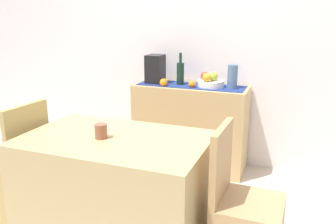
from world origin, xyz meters
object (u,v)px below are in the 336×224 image
object	(u,v)px
ceramic_vase	(232,77)
sideboard_console	(190,127)
coffee_maker	(155,69)
wine_bottle	(180,73)
chair_near_window	(17,181)
dining_table	(117,188)
fruit_bowl	(211,84)
coffee_cup	(101,131)

from	to	relation	value
ceramic_vase	sideboard_console	bearing A→B (deg)	180.00
coffee_maker	wine_bottle	bearing A→B (deg)	-0.00
coffee_maker	ceramic_vase	bearing A→B (deg)	0.00
wine_bottle	chair_near_window	size ratio (longest dim) A/B	0.35
wine_bottle	sideboard_console	bearing A→B (deg)	0.00
ceramic_vase	dining_table	size ratio (longest dim) A/B	0.18
dining_table	coffee_maker	bearing A→B (deg)	101.14
fruit_bowl	coffee_cup	distance (m)	1.41
coffee_maker	chair_near_window	world-z (taller)	coffee_maker
sideboard_console	dining_table	world-z (taller)	sideboard_console
sideboard_console	wine_bottle	distance (m)	0.55
sideboard_console	coffee_maker	size ratio (longest dim) A/B	3.92
sideboard_console	coffee_cup	distance (m)	1.42
fruit_bowl	chair_near_window	world-z (taller)	fruit_bowl
ceramic_vase	chair_near_window	distance (m)	2.04
ceramic_vase	chair_near_window	xyz separation A→B (m)	(-1.40, -1.32, -0.69)
sideboard_console	fruit_bowl	bearing A→B (deg)	0.00
ceramic_vase	coffee_cup	bearing A→B (deg)	-113.56
ceramic_vase	dining_table	xyz separation A→B (m)	(-0.52, -1.32, -0.59)
sideboard_console	coffee_maker	world-z (taller)	coffee_maker
coffee_cup	sideboard_console	bearing A→B (deg)	81.88
sideboard_console	ceramic_vase	distance (m)	0.67
coffee_maker	chair_near_window	distance (m)	1.62
fruit_bowl	chair_near_window	distance (m)	1.88
wine_bottle	ceramic_vase	size ratio (longest dim) A/B	1.40
coffee_maker	chair_near_window	bearing A→B (deg)	-115.22
chair_near_window	coffee_cup	bearing A→B (deg)	-2.80
coffee_cup	chair_near_window	distance (m)	0.96
fruit_bowl	dining_table	xyz separation A→B (m)	(-0.32, -1.32, -0.51)
sideboard_console	wine_bottle	xyz separation A→B (m)	(-0.11, -0.00, 0.54)
ceramic_vase	chair_near_window	size ratio (longest dim) A/B	0.25
dining_table	chair_near_window	distance (m)	0.89
fruit_bowl	coffee_cup	xyz separation A→B (m)	(-0.39, -1.36, -0.09)
sideboard_console	chair_near_window	size ratio (longest dim) A/B	1.23
wine_bottle	chair_near_window	xyz separation A→B (m)	(-0.89, -1.32, -0.70)
ceramic_vase	coffee_cup	xyz separation A→B (m)	(-0.59, -1.36, -0.17)
wine_bottle	coffee_maker	distance (m)	0.27
wine_bottle	dining_table	bearing A→B (deg)	-90.28
chair_near_window	dining_table	bearing A→B (deg)	0.09
wine_bottle	coffee_maker	xyz separation A→B (m)	(-0.27, 0.00, 0.02)
coffee_maker	coffee_cup	distance (m)	1.38
wine_bottle	chair_near_window	bearing A→B (deg)	-123.92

